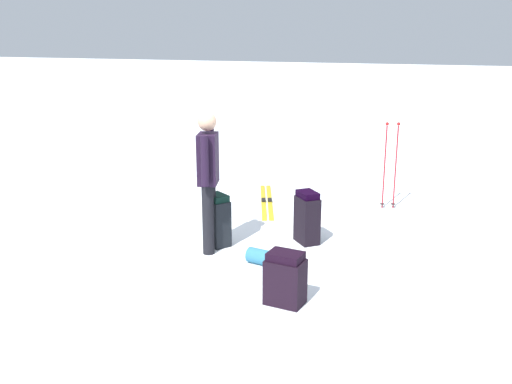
{
  "coord_description": "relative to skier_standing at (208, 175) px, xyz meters",
  "views": [
    {
      "loc": [
        -2.12,
        6.44,
        2.62
      ],
      "look_at": [
        0.0,
        0.0,
        0.7
      ],
      "focal_mm": 40.47,
      "sensor_mm": 36.0,
      "label": 1
    }
  ],
  "objects": [
    {
      "name": "ski_poles_planted_near",
      "position": [
        -1.89,
        -2.46,
        -0.23
      ],
      "size": [
        0.23,
        0.12,
        1.31
      ],
      "color": "maroon",
      "rests_on": "ground_plane"
    },
    {
      "name": "skier_standing",
      "position": [
        0.0,
        0.0,
        0.0
      ],
      "size": [
        0.3,
        0.56,
        1.7
      ],
      "color": "black",
      "rests_on": "ground_plane"
    },
    {
      "name": "backpack_large_dark",
      "position": [
        -1.06,
        -0.64,
        -0.63
      ],
      "size": [
        0.38,
        0.4,
        0.67
      ],
      "color": "black",
      "rests_on": "ground_plane"
    },
    {
      "name": "sleeping_mat_rolled",
      "position": [
        -0.84,
        0.24,
        -0.86
      ],
      "size": [
        0.58,
        0.29,
        0.18
      ],
      "primitive_type": "cylinder",
      "rotation": [
        0.0,
        1.57,
        2.93
      ],
      "color": "teal",
      "rests_on": "ground_plane"
    },
    {
      "name": "backpack_bright",
      "position": [
        -1.25,
        1.08,
        -0.69
      ],
      "size": [
        0.4,
        0.32,
        0.54
      ],
      "color": "black",
      "rests_on": "ground_plane"
    },
    {
      "name": "ground_plane",
      "position": [
        -0.49,
        -0.33,
        -0.95
      ],
      "size": [
        80.0,
        80.0,
        0.0
      ],
      "primitive_type": "plane",
      "color": "white"
    },
    {
      "name": "backpack_small_spare",
      "position": [
        -0.02,
        -0.2,
        -0.63
      ],
      "size": [
        0.39,
        0.37,
        0.66
      ],
      "color": "black",
      "rests_on": "ground_plane"
    },
    {
      "name": "ski_pair_near",
      "position": [
        -0.05,
        -2.17,
        -0.94
      ],
      "size": [
        0.75,
        1.81,
        0.05
      ],
      "color": "gold",
      "rests_on": "ground_plane"
    }
  ]
}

